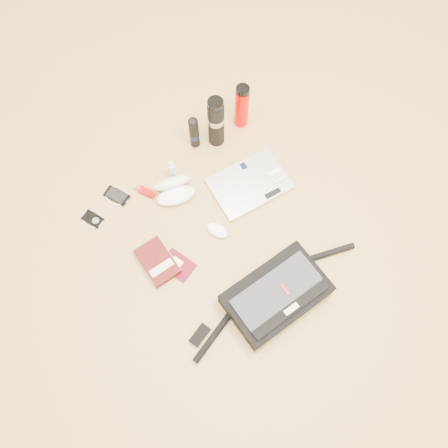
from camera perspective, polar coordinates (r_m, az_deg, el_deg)
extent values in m
plane|color=#B08849|center=(1.86, 1.01, -1.54)|extent=(4.00, 4.00, 0.00)
cube|color=black|center=(1.75, 6.81, -9.17)|extent=(0.40, 0.26, 0.10)
cube|color=#2A2D31|center=(1.69, 7.19, -9.00)|extent=(0.36, 0.19, 0.01)
cube|color=black|center=(1.69, 8.76, -10.95)|extent=(0.35, 0.06, 0.01)
cube|color=beige|center=(1.69, 8.77, -10.94)|extent=(0.06, 0.02, 0.01)
cube|color=#A80706|center=(1.70, 7.89, -8.46)|extent=(0.01, 0.05, 0.01)
cylinder|color=black|center=(1.74, -1.31, -14.38)|extent=(0.24, 0.09, 0.03)
cylinder|color=black|center=(1.87, 13.26, -3.81)|extent=(0.24, 0.11, 0.03)
cube|color=black|center=(1.75, -3.18, -14.28)|extent=(0.10, 0.06, 0.02)
cube|color=#B7B7B9|center=(1.95, 3.34, 5.24)|extent=(0.36, 0.28, 0.02)
cube|color=black|center=(1.98, 2.57, 7.59)|extent=(0.03, 0.04, 0.00)
cube|color=white|center=(1.97, 6.55, 6.76)|extent=(0.06, 0.03, 0.01)
cube|color=silver|center=(1.95, 7.26, 5.74)|extent=(0.06, 0.02, 0.01)
cube|color=black|center=(1.92, 6.40, 4.04)|extent=(0.07, 0.03, 0.01)
cube|color=#450C0C|center=(1.82, -8.71, -4.90)|extent=(0.13, 0.19, 0.03)
cube|color=#C1B69A|center=(1.83, -7.11, -3.88)|extent=(0.01, 0.18, 0.03)
cube|color=beige|center=(1.80, -8.17, -5.67)|extent=(0.10, 0.04, 0.00)
cube|color=#4F0510|center=(1.82, -6.07, -5.38)|extent=(0.13, 0.15, 0.01)
cube|color=gold|center=(1.82, -6.34, -5.16)|extent=(0.06, 0.06, 0.00)
ellipsoid|color=white|center=(1.85, -0.86, -0.84)|extent=(0.09, 0.11, 0.03)
ellipsoid|color=white|center=(1.91, -6.28, 3.72)|extent=(0.19, 0.14, 0.05)
ellipsoid|color=silver|center=(1.92, -6.81, 5.37)|extent=(0.19, 0.14, 0.10)
ellipsoid|color=black|center=(1.91, -7.26, 3.47)|extent=(0.05, 0.04, 0.02)
ellipsoid|color=black|center=(1.91, -5.33, 4.07)|extent=(0.05, 0.04, 0.02)
cylinder|color=black|center=(1.91, -6.31, 3.80)|extent=(0.03, 0.01, 0.01)
cube|color=black|center=(1.96, -16.78, 0.62)|extent=(0.08, 0.10, 0.01)
cylinder|color=#979799|center=(1.95, -16.42, 0.44)|extent=(0.04, 0.04, 0.00)
torus|color=silver|center=(1.96, -16.78, 0.63)|extent=(0.10, 0.10, 0.01)
cube|color=black|center=(1.98, -13.84, 3.59)|extent=(0.10, 0.12, 0.01)
cube|color=black|center=(1.98, -13.88, 3.66)|extent=(0.08, 0.10, 0.00)
torus|color=white|center=(1.98, -13.84, 3.60)|extent=(0.11, 0.11, 0.01)
cube|color=#B70402|center=(1.95, -10.20, 4.17)|extent=(0.05, 0.06, 0.03)
cube|color=#A40700|center=(1.94, -9.31, 3.72)|extent=(0.03, 0.03, 0.02)
cylinder|color=#99999B|center=(1.97, -11.13, 4.63)|extent=(0.03, 0.04, 0.02)
cylinder|color=#AEDDEF|center=(1.95, -6.77, 7.01)|extent=(0.03, 0.03, 0.09)
cylinder|color=white|center=(1.91, -6.95, 7.79)|extent=(0.02, 0.02, 0.02)
cylinder|color=silver|center=(1.90, -6.99, 7.97)|extent=(0.01, 0.01, 0.01)
cylinder|color=black|center=(1.99, -3.92, 11.78)|extent=(0.04, 0.04, 0.18)
cylinder|color=#080F32|center=(2.01, -3.88, 11.47)|extent=(0.05, 0.05, 0.03)
ellipsoid|color=black|center=(1.92, -4.09, 13.26)|extent=(0.04, 0.04, 0.02)
cylinder|color=black|center=(1.97, -1.05, 12.95)|extent=(0.09, 0.09, 0.26)
cylinder|color=#B5B5B8|center=(1.94, -1.07, 13.49)|extent=(0.09, 0.09, 0.03)
cylinder|color=black|center=(1.85, -1.13, 15.45)|extent=(0.08, 0.08, 0.03)
cylinder|color=#D10400|center=(2.04, 2.32, 14.94)|extent=(0.08, 0.08, 0.22)
cylinder|color=black|center=(1.94, 2.46, 17.10)|extent=(0.07, 0.07, 0.02)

